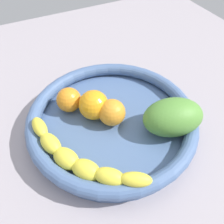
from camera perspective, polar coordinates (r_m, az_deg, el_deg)
kitchen_counter at (r=54.11cm, az=-0.00°, el=-4.73°), size 120.00×120.00×3.00cm
fruit_bowl at (r=50.97cm, az=-0.00°, el=-1.93°), size 36.19×36.19×4.98cm
banana_draped_left at (r=43.10cm, az=-8.10°, el=-11.32°), size 23.14×15.81×4.09cm
orange_front at (r=50.35cm, az=-4.45°, el=1.71°), size 6.43×6.43×6.43cm
orange_mid_left at (r=49.23cm, az=0.09°, el=-0.06°), size 5.71×5.71×5.71cm
orange_mid_right at (r=52.85cm, az=-10.38°, el=2.93°), size 5.48×5.48×5.48cm
mango_green at (r=48.75cm, az=14.48°, el=-1.18°), size 11.19×14.04×7.41cm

